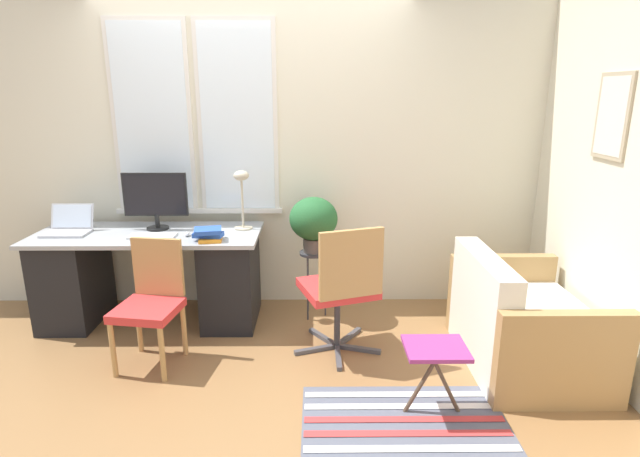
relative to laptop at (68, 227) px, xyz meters
name	(u,v)px	position (x,y,z in m)	size (l,w,h in m)	color
ground_plane	(250,340)	(1.42, -0.35, -0.79)	(14.00, 14.00, 0.00)	olive
wall_back_with_window	(253,147)	(1.40, 0.43, 0.57)	(9.00, 0.12, 2.70)	beige
wall_right_with_picture	(594,160)	(3.82, -0.35, 0.56)	(0.08, 9.00, 2.70)	beige
desk	(152,275)	(0.61, 0.00, -0.40)	(1.74, 0.70, 0.74)	#9EA3A8
laptop	(68,227)	(0.00, 0.00, 0.00)	(0.33, 0.27, 0.21)	#B7B7BC
monitor	(155,198)	(0.66, 0.11, 0.21)	(0.50, 0.17, 0.45)	black
keyboard	(152,236)	(0.68, -0.12, -0.04)	(0.35, 0.15, 0.02)	silver
mouse	(187,234)	(0.94, -0.10, -0.03)	(0.04, 0.07, 0.03)	silver
desk_lamp	(242,187)	(1.34, 0.11, 0.30)	(0.14, 0.14, 0.47)	#BCB299
book_stack	(209,234)	(1.13, -0.21, 0.00)	(0.23, 0.20, 0.09)	orange
desk_chair_wooden	(151,300)	(0.81, -0.64, -0.34)	(0.45, 0.46, 0.84)	#B2844C
office_chair_swivel	(342,287)	(2.10, -0.54, -0.28)	(0.62, 0.61, 0.96)	#47474C
couch_loveseat	(521,326)	(3.30, -0.69, -0.52)	(0.79, 1.10, 0.77)	white
plant_stand	(314,261)	(1.90, 0.08, -0.31)	(0.23, 0.23, 0.56)	#333338
potted_plant	(313,220)	(1.90, 0.08, 0.03)	(0.38, 0.38, 0.45)	#514C47
floor_rug_striped	(404,420)	(2.42, -1.31, -0.78)	(1.16, 0.66, 0.01)	#565B6B
folding_stool	(435,354)	(2.59, -1.23, -0.42)	(0.35, 0.29, 0.43)	#93337A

